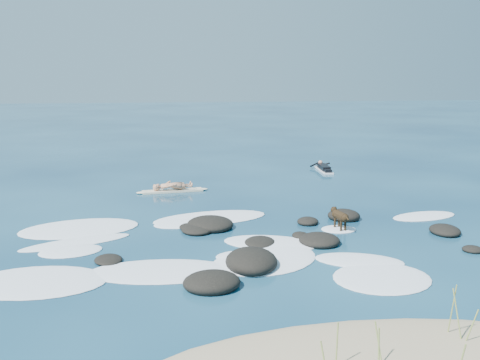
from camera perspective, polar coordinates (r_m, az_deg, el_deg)
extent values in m
plane|color=#0A2642|center=(16.35, 4.26, -5.72)|extent=(160.00, 160.00, 0.00)
cylinder|color=#88994A|center=(10.36, 21.66, -12.90)|extent=(0.05, 0.18, 1.06)
cylinder|color=#88994A|center=(10.23, 22.20, -13.40)|extent=(0.16, 0.25, 0.99)
cylinder|color=#88994A|center=(9.02, 14.64, -16.94)|extent=(0.14, 0.19, 0.83)
cylinder|color=#88994A|center=(8.79, 10.27, -17.39)|extent=(0.07, 0.09, 0.88)
cylinder|color=#88994A|center=(10.25, 23.41, -14.34)|extent=(0.22, 0.08, 0.71)
ellipsoid|color=black|center=(16.55, -4.61, -5.27)|extent=(1.02, 1.16, 0.28)
ellipsoid|color=black|center=(16.88, -5.51, -5.02)|extent=(0.64, 0.72, 0.20)
ellipsoid|color=black|center=(15.34, 2.12, -6.63)|extent=(1.16, 1.28, 0.22)
ellipsoid|color=black|center=(18.21, 11.02, -3.77)|extent=(1.39, 1.34, 0.45)
ellipsoid|color=black|center=(17.48, 21.01, -5.05)|extent=(1.14, 1.30, 0.33)
ellipsoid|color=black|center=(14.36, -13.87, -8.26)|extent=(0.88, 0.99, 0.18)
ellipsoid|color=black|center=(13.54, 1.23, -8.67)|extent=(1.46, 1.73, 0.59)
ellipsoid|color=black|center=(16.00, 6.49, -5.94)|extent=(0.60, 0.67, 0.22)
ellipsoid|color=black|center=(16.02, 23.57, -6.82)|extent=(0.74, 0.72, 0.21)
ellipsoid|color=black|center=(17.48, 7.24, -4.42)|extent=(0.96, 0.99, 0.28)
ellipsoid|color=black|center=(15.51, 8.47, -6.39)|extent=(1.57, 1.58, 0.39)
ellipsoid|color=black|center=(16.93, -3.20, -4.72)|extent=(1.92, 1.96, 0.45)
ellipsoid|color=black|center=(12.34, -3.04, -10.85)|extent=(1.46, 1.33, 0.46)
ellipsoid|color=white|center=(17.54, -5.48, -4.54)|extent=(2.58, 1.84, 0.12)
ellipsoid|color=white|center=(18.02, -3.15, -4.07)|extent=(4.18, 2.50, 0.12)
ellipsoid|color=white|center=(19.27, 19.05, -3.67)|extent=(2.64, 1.63, 0.12)
ellipsoid|color=white|center=(13.96, 2.47, -8.65)|extent=(3.21, 2.76, 0.12)
ellipsoid|color=white|center=(13.41, -8.36, -9.62)|extent=(3.75, 2.06, 0.12)
ellipsoid|color=white|center=(17.54, -16.72, -4.97)|extent=(4.00, 2.83, 0.12)
ellipsoid|color=white|center=(13.30, 14.91, -10.06)|extent=(2.68, 2.44, 0.12)
ellipsoid|color=white|center=(14.39, 4.85, -8.07)|extent=(2.21, 2.52, 0.12)
ellipsoid|color=white|center=(14.35, -0.25, -8.09)|extent=(1.31, 0.99, 0.12)
ellipsoid|color=white|center=(16.13, -17.07, -6.39)|extent=(3.28, 2.00, 0.12)
ellipsoid|color=white|center=(14.32, 12.61, -8.40)|extent=(2.57, 1.94, 0.12)
ellipsoid|color=white|center=(15.42, -17.61, -7.24)|extent=(1.87, 1.44, 0.12)
ellipsoid|color=white|center=(13.49, -20.85, -10.13)|extent=(3.46, 2.42, 0.12)
ellipsoid|color=white|center=(15.42, 3.33, -6.71)|extent=(3.08, 2.30, 0.12)
ellipsoid|color=white|center=(16.98, 10.48, -5.20)|extent=(1.10, 0.90, 0.12)
cube|color=beige|center=(22.17, -7.21, -1.16)|extent=(2.51, 0.81, 0.08)
ellipsoid|color=beige|center=(22.38, -4.08, -0.98)|extent=(0.52, 0.34, 0.09)
ellipsoid|color=beige|center=(22.03, -10.38, -1.33)|extent=(0.52, 0.34, 0.09)
imported|color=tan|center=(22.01, -7.26, 0.99)|extent=(0.45, 0.63, 1.60)
cube|color=white|center=(27.11, 8.93, 1.05)|extent=(0.62, 2.16, 0.08)
ellipsoid|color=white|center=(28.13, 8.41, 1.44)|extent=(0.28, 0.48, 0.08)
cube|color=black|center=(27.08, 8.94, 1.36)|extent=(0.47, 1.33, 0.21)
sphere|color=tan|center=(27.79, 8.57, 1.86)|extent=(0.24, 0.24, 0.22)
cylinder|color=black|center=(27.88, 7.95, 1.65)|extent=(0.53, 0.26, 0.24)
cylinder|color=black|center=(28.01, 9.04, 1.66)|extent=(0.52, 0.32, 0.24)
cube|color=black|center=(26.39, 9.31, 1.01)|extent=(0.36, 0.55, 0.14)
cylinder|color=black|center=(16.77, 10.65, -3.78)|extent=(0.37, 0.60, 0.27)
sphere|color=black|center=(16.98, 10.23, -3.58)|extent=(0.33, 0.33, 0.28)
sphere|color=black|center=(16.56, 11.08, -3.99)|extent=(0.30, 0.30, 0.25)
sphere|color=black|center=(17.09, 9.97, -3.14)|extent=(0.23, 0.23, 0.20)
cone|color=black|center=(17.19, 9.78, -3.10)|extent=(0.13, 0.14, 0.11)
cone|color=black|center=(17.04, 9.85, -2.90)|extent=(0.10, 0.08, 0.10)
cone|color=black|center=(17.09, 10.15, -2.87)|extent=(0.10, 0.08, 0.10)
cylinder|color=black|center=(16.97, 10.08, -4.60)|extent=(0.08, 0.08, 0.36)
cylinder|color=black|center=(17.04, 10.50, -4.55)|extent=(0.08, 0.08, 0.36)
cylinder|color=black|center=(16.65, 10.73, -4.93)|extent=(0.08, 0.08, 0.36)
cylinder|color=black|center=(16.72, 11.16, -4.87)|extent=(0.08, 0.08, 0.36)
cylinder|color=black|center=(16.45, 11.30, -3.93)|extent=(0.10, 0.27, 0.16)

